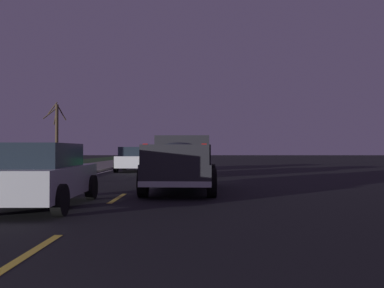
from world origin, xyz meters
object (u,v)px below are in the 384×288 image
(sedan_white, at_px, (134,159))
(sedan_green, at_px, (187,161))
(bare_tree_far, at_px, (57,132))
(pickup_truck, at_px, (181,162))
(sedan_silver, at_px, (40,175))

(sedan_white, xyz_separation_m, sedan_green, (-4.49, -3.42, 0.00))
(sedan_white, distance_m, bare_tree_far, 14.03)
(bare_tree_far, bearing_deg, pickup_truck, -153.25)
(pickup_truck, height_order, bare_tree_far, bare_tree_far)
(sedan_green, relative_size, bare_tree_far, 0.78)
(sedan_silver, xyz_separation_m, bare_tree_far, (27.72, 8.66, 2.17))
(sedan_white, height_order, sedan_green, same)
(sedan_white, bearing_deg, pickup_truck, -164.96)
(sedan_white, xyz_separation_m, sedan_silver, (-16.78, -0.14, 0.00))
(pickup_truck, relative_size, sedan_green, 1.24)
(sedan_silver, height_order, bare_tree_far, bare_tree_far)
(pickup_truck, relative_size, sedan_white, 1.24)
(pickup_truck, bearing_deg, sedan_silver, 140.89)
(pickup_truck, relative_size, sedan_silver, 1.23)
(sedan_green, bearing_deg, pickup_truck, -179.97)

